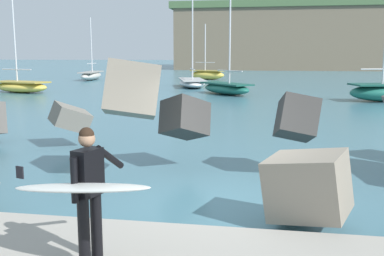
% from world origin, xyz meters
% --- Properties ---
extents(ground_plane, '(400.00, 400.00, 0.00)m').
position_xyz_m(ground_plane, '(0.00, 0.00, 0.00)').
color(ground_plane, '#42707F').
extents(breakwater_jetty, '(32.77, 7.86, 2.90)m').
position_xyz_m(breakwater_jetty, '(-0.87, 1.44, 1.21)').
color(breakwater_jetty, '#605B56').
rests_on(breakwater_jetty, ground).
extents(surfer_with_board, '(2.10, 1.44, 1.78)m').
position_xyz_m(surfer_with_board, '(-1.37, -3.40, 1.28)').
color(surfer_with_board, black).
rests_on(surfer_with_board, walkway_path).
extents(boat_near_left, '(2.28, 6.21, 6.89)m').
position_xyz_m(boat_near_left, '(-18.74, 39.16, 0.53)').
color(boat_near_left, beige).
rests_on(boat_near_left, ground).
extents(boat_near_right, '(4.52, 4.75, 7.42)m').
position_xyz_m(boat_near_right, '(-2.11, 23.72, 0.49)').
color(boat_near_right, '#1E6656').
rests_on(boat_near_right, ground).
extents(boat_mid_left, '(3.65, 6.27, 7.98)m').
position_xyz_m(boat_mid_left, '(-5.74, 30.29, 0.43)').
color(boat_mid_left, white).
rests_on(boat_mid_left, ground).
extents(boat_mid_centre, '(4.41, 2.87, 6.23)m').
position_xyz_m(boat_mid_centre, '(-5.96, 42.11, 0.59)').
color(boat_mid_centre, '#EAC64C').
rests_on(boat_mid_centre, ground).
extents(boat_mid_right, '(5.10, 3.04, 6.85)m').
position_xyz_m(boat_mid_right, '(-17.60, 22.67, 0.49)').
color(boat_mid_right, '#EAC64C').
rests_on(boat_mid_right, ground).
extents(headland_bluff, '(76.81, 34.56, 12.06)m').
position_xyz_m(headland_bluff, '(21.64, 87.88, 6.05)').
color(headland_bluff, '#756651').
rests_on(headland_bluff, ground).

